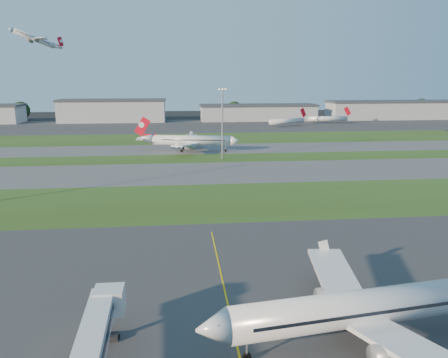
{
  "coord_description": "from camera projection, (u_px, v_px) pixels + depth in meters",
  "views": [
    {
      "loc": [
        -0.98,
        -50.24,
        29.41
      ],
      "look_at": [
        9.05,
        45.47,
        7.0
      ],
      "focal_mm": 35.0,
      "sensor_mm": 36.0,
      "label": 1
    }
  ],
  "objects": [
    {
      "name": "tree_mid_east",
      "position": [
        234.0,
        109.0,
        318.51
      ],
      "size": [
        11.55,
        11.55,
        12.6
      ],
      "color": "black",
      "rests_on": "ground"
    },
    {
      "name": "yellow_line",
      "position": [
        230.0,
        313.0,
        55.94
      ],
      "size": [
        0.25,
        60.0,
        0.02
      ],
      "primitive_type": "cube",
      "color": "gold",
      "rests_on": "ground"
    },
    {
      "name": "hangar_west",
      "position": [
        113.0,
        110.0,
        296.13
      ],
      "size": [
        71.4,
        23.0,
        15.2
      ],
      "color": "#9FA1A7",
      "rests_on": "ground"
    },
    {
      "name": "apron_far",
      "position": [
        180.0,
        126.0,
        273.37
      ],
      "size": [
        400.0,
        80.0,
        0.01
      ],
      "primitive_type": "cube",
      "color": "#333335",
      "rests_on": "ground"
    },
    {
      "name": "light_mast_centre",
      "position": [
        222.0,
        119.0,
        158.21
      ],
      "size": [
        3.2,
        0.7,
        25.8
      ],
      "color": "gray",
      "rests_on": "ground"
    },
    {
      "name": "grass_strip_c",
      "position": [
        181.0,
        139.0,
        215.26
      ],
      "size": [
        300.0,
        40.0,
        0.01
      ],
      "primitive_type": "cube",
      "color": "#324717",
      "rests_on": "ground"
    },
    {
      "name": "ground",
      "position": [
        191.0,
        315.0,
        55.43
      ],
      "size": [
        700.0,
        700.0,
        0.0
      ],
      "primitive_type": "plane",
      "color": "black",
      "rests_on": "ground"
    },
    {
      "name": "mini_jet_near",
      "position": [
        287.0,
        121.0,
        269.04
      ],
      "size": [
        26.57,
        14.05,
        9.48
      ],
      "rotation": [
        0.0,
        0.0,
        0.44
      ],
      "color": "silver",
      "rests_on": "ground"
    },
    {
      "name": "mini_jet_far",
      "position": [
        328.0,
        119.0,
        285.36
      ],
      "size": [
        28.63,
        3.95,
        9.48
      ],
      "rotation": [
        0.0,
        0.0,
        -0.03
      ],
      "color": "silver",
      "rests_on": "ground"
    },
    {
      "name": "tree_far_east",
      "position": [
        421.0,
        107.0,
        335.03
      ],
      "size": [
        12.65,
        12.65,
        13.8
      ],
      "color": "black",
      "rests_on": "ground"
    },
    {
      "name": "taxiway_a",
      "position": [
        182.0,
        173.0,
        137.76
      ],
      "size": [
        300.0,
        32.0,
        0.01
      ],
      "primitive_type": "cube",
      "color": "#515154",
      "rests_on": "ground"
    },
    {
      "name": "airliner_taxiing",
      "position": [
        191.0,
        141.0,
        177.84
      ],
      "size": [
        39.5,
        33.19,
        12.44
      ],
      "rotation": [
        0.0,
        0.0,
        2.95
      ],
      "color": "silver",
      "rests_on": "ground"
    },
    {
      "name": "apron_near",
      "position": [
        191.0,
        315.0,
        55.43
      ],
      "size": [
        300.0,
        70.0,
        0.01
      ],
      "primitive_type": "cube",
      "color": "#333335",
      "rests_on": "ground"
    },
    {
      "name": "grass_strip_b",
      "position": [
        182.0,
        159.0,
        161.98
      ],
      "size": [
        300.0,
        18.0,
        0.01
      ],
      "primitive_type": "cube",
      "color": "#324717",
      "rests_on": "ground"
    },
    {
      "name": "tree_west",
      "position": [
        21.0,
        110.0,
        304.17
      ],
      "size": [
        12.1,
        12.1,
        13.2
      ],
      "color": "black",
      "rests_on": "ground"
    },
    {
      "name": "airliner_parked",
      "position": [
        368.0,
        308.0,
        48.72
      ],
      "size": [
        39.19,
        33.04,
        12.26
      ],
      "rotation": [
        0.0,
        0.0,
        0.14
      ],
      "color": "silver",
      "rests_on": "ground"
    },
    {
      "name": "tree_mid_west",
      "position": [
        151.0,
        112.0,
        309.73
      ],
      "size": [
        9.9,
        9.9,
        10.8
      ],
      "color": "black",
      "rests_on": "ground"
    },
    {
      "name": "airliner_departing",
      "position": [
        34.0,
        39.0,
        243.35
      ],
      "size": [
        23.72,
        20.68,
        8.89
      ],
      "rotation": [
        0.0,
        0.0,
        0.64
      ],
      "color": "silver"
    },
    {
      "name": "hangar_east",
      "position": [
        258.0,
        112.0,
        306.74
      ],
      "size": [
        81.6,
        23.0,
        11.2
      ],
      "color": "#9FA1A7",
      "rests_on": "ground"
    },
    {
      "name": "hangar_far_east",
      "position": [
        394.0,
        110.0,
        316.68
      ],
      "size": [
        96.9,
        23.0,
        13.2
      ],
      "color": "#9FA1A7",
      "rests_on": "ground"
    },
    {
      "name": "grass_strip_a",
      "position": [
        184.0,
        202.0,
        105.8
      ],
      "size": [
        300.0,
        34.0,
        0.01
      ],
      "primitive_type": "cube",
      "color": "#324717",
      "rests_on": "ground"
    },
    {
      "name": "taxiway_b",
      "position": [
        181.0,
        149.0,
        183.29
      ],
      "size": [
        300.0,
        26.0,
        0.01
      ],
      "primitive_type": "cube",
      "color": "#515154",
      "rests_on": "ground"
    },
    {
      "name": "tree_east",
      "position": [
        334.0,
        110.0,
        324.34
      ],
      "size": [
        10.45,
        10.45,
        11.4
      ],
      "color": "black",
      "rests_on": "ground"
    }
  ]
}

